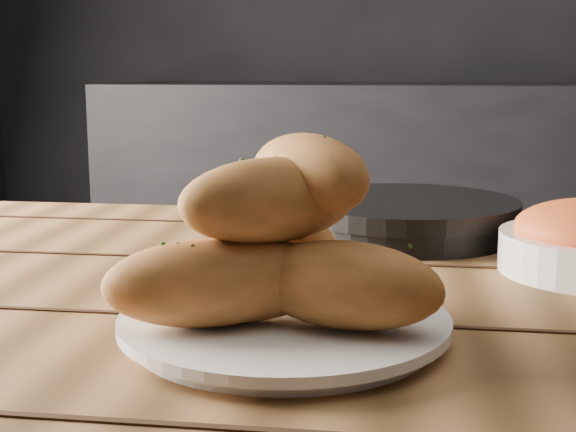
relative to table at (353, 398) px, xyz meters
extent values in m
cube|color=black|center=(0.46, 2.00, -0.19)|extent=(2.80, 0.60, 0.90)
cube|color=olive|center=(0.00, 0.00, 0.09)|extent=(1.38, 0.85, 0.04)
cylinder|color=white|center=(-0.05, -0.14, 0.11)|extent=(0.23, 0.23, 0.01)
cylinder|color=white|center=(-0.05, -0.14, 0.12)|extent=(0.25, 0.25, 0.01)
ellipsoid|color=#C67037|center=(-0.10, -0.17, 0.16)|extent=(0.16, 0.11, 0.06)
ellipsoid|color=#C67037|center=(0.00, -0.16, 0.16)|extent=(0.15, 0.10, 0.06)
ellipsoid|color=#C67037|center=(-0.05, -0.09, 0.16)|extent=(0.10, 0.15, 0.06)
ellipsoid|color=#C67037|center=(-0.05, -0.15, 0.21)|extent=(0.15, 0.14, 0.06)
ellipsoid|color=#C67037|center=(-0.03, -0.11, 0.23)|extent=(0.13, 0.15, 0.06)
ellipsoid|color=#C67037|center=(-0.08, -0.16, 0.16)|extent=(0.16, 0.11, 0.06)
cylinder|color=black|center=(0.05, 0.25, 0.12)|extent=(0.26, 0.26, 0.03)
cylinder|color=black|center=(0.05, 0.25, 0.14)|extent=(0.27, 0.27, 0.02)
camera|label=1|loc=(0.04, -0.71, 0.31)|focal=50.00mm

